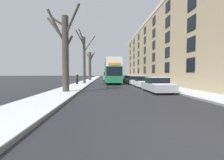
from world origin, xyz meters
TOP-DOWN VIEW (x-y plane):
  - ground_plane at (0.00, 0.00)m, footprint 320.00×320.00m
  - sidewalk_left at (-5.42, 53.00)m, footprint 2.70×130.00m
  - sidewalk_right at (5.42, 53.00)m, footprint 2.70×130.00m
  - terrace_facade_right at (11.26, 24.63)m, footprint 9.10×49.80m
  - bare_tree_left_0 at (-5.23, 9.60)m, footprint 3.39×2.24m
  - bare_tree_left_1 at (-5.05, 21.34)m, footprint 3.02×2.84m
  - bare_tree_left_2 at (-5.16, 33.77)m, footprint 2.15×3.62m
  - double_decker_bus at (-0.31, 24.18)m, footprint 2.59×11.67m
  - parked_car_0 at (2.99, 9.91)m, footprint 1.85×4.26m
  - parked_car_1 at (2.99, 15.04)m, footprint 1.68×3.92m
  - parked_car_2 at (2.99, 20.06)m, footprint 1.75×4.31m
  - parked_car_3 at (2.99, 25.80)m, footprint 1.76×4.47m
  - oncoming_van at (-0.85, 37.10)m, footprint 2.06×5.33m
  - pedestrian_left_sidewalk at (-5.89, 19.35)m, footprint 0.39×0.39m

SIDE VIEW (x-z plane):
  - ground_plane at x=0.00m, z-range 0.00..0.00m
  - sidewalk_left at x=-5.42m, z-range 0.00..0.16m
  - sidewalk_right at x=5.42m, z-range 0.00..0.16m
  - parked_car_2 at x=2.99m, z-range -0.06..1.33m
  - parked_car_3 at x=2.99m, z-range -0.05..1.32m
  - parked_car_0 at x=2.99m, z-range -0.05..1.33m
  - parked_car_1 at x=2.99m, z-range -0.06..1.38m
  - pedestrian_left_sidewalk at x=-5.89m, z-range 0.09..1.85m
  - oncoming_van at x=-0.85m, z-range 0.10..2.44m
  - double_decker_bus at x=-0.31m, z-range 0.28..4.55m
  - bare_tree_left_0 at x=-5.23m, z-range 0.07..7.39m
  - bare_tree_left_2 at x=-5.16m, z-range 0.13..7.59m
  - bare_tree_left_1 at x=-5.05m, z-range 0.12..8.67m
  - terrace_facade_right at x=11.26m, z-range 0.00..12.74m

